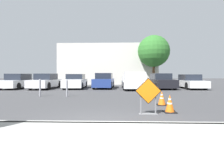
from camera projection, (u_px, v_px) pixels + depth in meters
The scene contains 17 objects.
ground_plane at pixel (112, 91), 14.58m from camera, with size 96.00×96.00×0.00m, color #3D3D3F.
sidewalk_strip at pixel (95, 139), 3.55m from camera, with size 24.29×2.06×0.14m.
curb_lip at pixel (100, 125), 4.58m from camera, with size 24.29×0.20×0.14m.
road_closed_sign at pixel (148, 95), 6.04m from camera, with size 0.90×0.20×1.27m.
traffic_cone_nearest at pixel (170, 104), 6.37m from camera, with size 0.44×0.44×0.66m.
traffic_cone_second at pixel (162, 98), 7.88m from camera, with size 0.46×0.46×0.64m.
parked_car_nearest at pixel (18, 82), 17.35m from camera, with size 1.99×4.49×1.46m.
parked_car_second at pixel (46, 82), 17.17m from camera, with size 1.90×4.51×1.47m.
parked_car_third at pixel (76, 82), 17.56m from camera, with size 2.03×4.65×1.43m.
parked_car_fourth at pixel (104, 81), 17.64m from camera, with size 1.99×4.31×1.53m.
pickup_truck at pixel (133, 81), 16.51m from camera, with size 2.06×5.54×1.60m.
parked_car_fifth at pixel (161, 81), 17.41m from camera, with size 2.05×4.64×1.49m.
parked_car_sixth at pixel (190, 82), 17.32m from camera, with size 1.86×4.56×1.39m.
bollard_nearest at pixel (67, 88), 10.93m from camera, with size 0.12×0.12×1.05m.
bollard_second at pixel (40, 87), 10.99m from camera, with size 0.12×0.12×1.10m.
building_facade_backdrop at pixel (108, 65), 26.05m from camera, with size 13.81×5.00×5.67m.
street_tree_behind_lot at pixel (154, 51), 22.51m from camera, with size 4.07×4.07×6.44m.
Camera 1 is at (0.46, -4.57, 1.39)m, focal length 28.00 mm.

